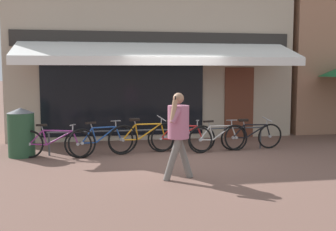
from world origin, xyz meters
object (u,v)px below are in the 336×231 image
bicycle_purple (54,143)px  bicycle_blue (102,140)px  litter_bin (21,132)px  bicycle_red (181,137)px  bicycle_orange (144,137)px  pedestrian_adult (178,127)px  bicycle_silver (218,138)px  bicycle_black (252,136)px

bicycle_purple → bicycle_blue: size_ratio=1.10×
litter_bin → bicycle_red: bearing=-1.0°
bicycle_purple → bicycle_red: bearing=14.6°
bicycle_blue → bicycle_orange: size_ratio=0.88×
pedestrian_adult → bicycle_silver: bearing=-111.7°
bicycle_blue → bicycle_silver: 2.85m
bicycle_purple → bicycle_black: size_ratio=1.04×
bicycle_purple → bicycle_black: 4.86m
bicycle_purple → bicycle_orange: size_ratio=0.97×
bicycle_red → pedestrian_adult: size_ratio=1.04×
bicycle_blue → bicycle_orange: bicycle_orange is taller
bicycle_orange → bicycle_silver: 1.83m
bicycle_black → litter_bin: bearing=175.2°
bicycle_blue → pedestrian_adult: (1.34, -2.46, 0.61)m
bicycle_blue → bicycle_silver: size_ratio=0.97×
bicycle_blue → bicycle_silver: bicycle_blue is taller
bicycle_orange → bicycle_silver: bearing=-17.5°
bicycle_purple → pedestrian_adult: 3.45m
bicycle_orange → pedestrian_adult: pedestrian_adult is taller
bicycle_orange → bicycle_black: 2.75m
bicycle_purple → bicycle_black: bearing=12.5°
bicycle_purple → litter_bin: size_ratio=1.52×
bicycle_blue → bicycle_orange: bearing=-17.9°
pedestrian_adult → litter_bin: (-3.19, 2.66, -0.40)m
bicycle_red → litter_bin: 3.80m
bicycle_orange → litter_bin: size_ratio=1.58×
bicycle_purple → bicycle_silver: (3.94, 0.06, 0.00)m
bicycle_silver → litter_bin: litter_bin is taller
bicycle_purple → bicycle_orange: bicycle_orange is taller
bicycle_red → bicycle_silver: bearing=-2.7°
bicycle_purple → bicycle_red: 3.05m
litter_bin → bicycle_silver: bearing=-2.9°
bicycle_purple → bicycle_red: (3.04, 0.23, 0.01)m
bicycle_purple → bicycle_blue: (1.09, 0.10, 0.01)m
bicycle_silver → bicycle_black: (0.92, 0.12, 0.00)m
bicycle_purple → bicycle_orange: (2.11, 0.17, 0.04)m
bicycle_purple → bicycle_silver: bicycle_silver is taller
bicycle_black → pedestrian_adult: bearing=-137.2°
bicycle_silver → pedestrian_adult: pedestrian_adult is taller
bicycle_purple → litter_bin: (-0.75, 0.30, 0.22)m
bicycle_red → bicycle_black: 1.82m
bicycle_blue → litter_bin: (-1.84, 0.20, 0.21)m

